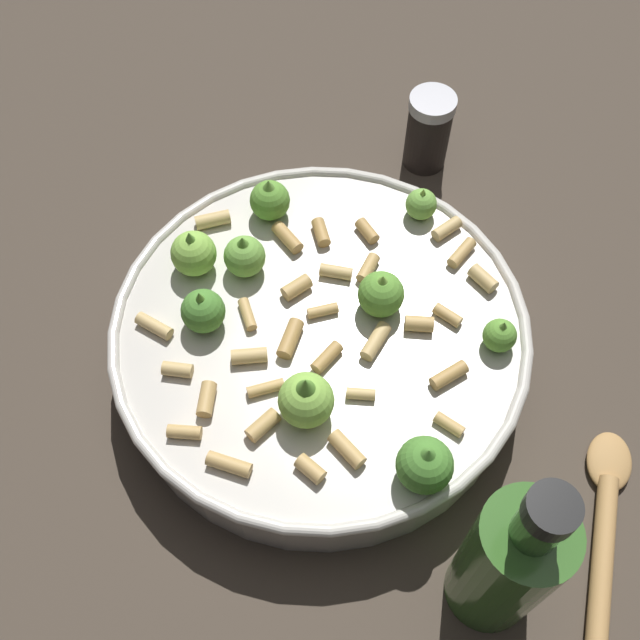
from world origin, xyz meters
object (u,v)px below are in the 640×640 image
Objects in this scene: pepper_shaker at (428,131)px; olive_oil_bottle at (508,562)px; cooking_pan at (320,340)px; wooden_spoon at (604,544)px.

pepper_shaker is 0.43m from olive_oil_bottle.
olive_oil_bottle is at bearing -135.43° from pepper_shaker.
cooking_pan is 1.74× the size of olive_oil_bottle.
wooden_spoon is at bearing -28.62° from olive_oil_bottle.
olive_oil_bottle is (-0.31, -0.30, 0.04)m from pepper_shaker.
wooden_spoon is (0.03, -0.27, -0.03)m from cooking_pan.
pepper_shaker reaches higher than wooden_spoon.
olive_oil_bottle reaches higher than wooden_spoon.
wooden_spoon is at bearing -84.54° from cooking_pan.
olive_oil_bottle is at bearing -105.00° from cooking_pan.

